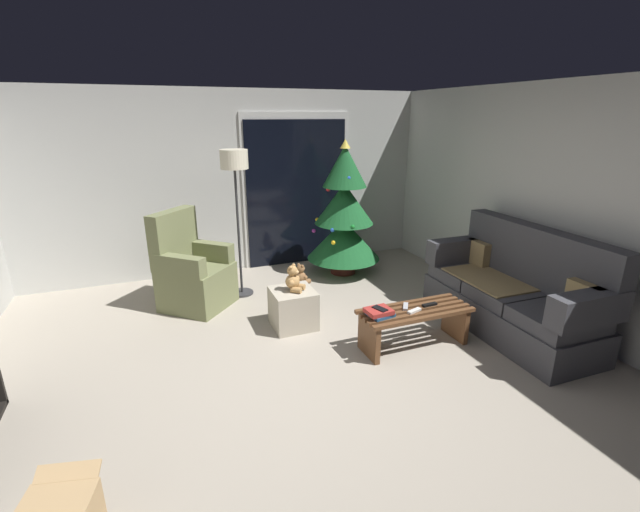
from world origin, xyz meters
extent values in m
plane|color=#9E9384|center=(0.00, 0.00, 0.00)|extent=(7.00, 7.00, 0.00)
cube|color=beige|center=(0.00, 3.06, 1.25)|extent=(5.72, 0.12, 2.50)
cube|color=beige|center=(2.86, 0.00, 1.25)|extent=(0.12, 6.00, 2.50)
cube|color=silver|center=(0.93, 2.99, 1.10)|extent=(1.60, 0.02, 2.20)
cube|color=black|center=(0.93, 2.97, 1.05)|extent=(1.50, 0.02, 2.10)
cube|color=#3D3D42|center=(2.25, 0.08, 0.17)|extent=(0.80, 1.92, 0.34)
cube|color=#3D3D42|center=(2.22, -0.54, 0.41)|extent=(0.69, 0.62, 0.14)
cube|color=#3D3D42|center=(2.23, 0.08, 0.41)|extent=(0.69, 0.62, 0.14)
cube|color=#3D3D42|center=(2.24, 0.70, 0.41)|extent=(0.69, 0.62, 0.14)
cube|color=#3D3D42|center=(2.55, 0.08, 0.78)|extent=(0.24, 1.90, 0.60)
cube|color=#3D3D42|center=(2.23, -0.79, 0.62)|extent=(0.76, 0.22, 0.28)
cube|color=#3D3D42|center=(2.27, 0.95, 0.62)|extent=(0.76, 0.22, 0.28)
cube|color=#997F51|center=(2.22, 0.33, 0.49)|extent=(0.62, 0.91, 0.02)
cube|color=#997F51|center=(2.39, -0.62, 0.62)|extent=(0.13, 0.32, 0.28)
cube|color=#997F51|center=(2.43, 0.78, 0.62)|extent=(0.13, 0.32, 0.28)
cube|color=brown|center=(1.16, -0.03, 0.38)|extent=(1.10, 0.05, 0.04)
cube|color=brown|center=(1.16, 0.06, 0.38)|extent=(1.10, 0.05, 0.04)
cube|color=brown|center=(1.16, 0.14, 0.38)|extent=(1.10, 0.05, 0.04)
cube|color=brown|center=(1.16, 0.23, 0.38)|extent=(1.10, 0.05, 0.04)
cube|color=brown|center=(1.16, 0.32, 0.38)|extent=(1.10, 0.05, 0.04)
cube|color=brown|center=(0.67, 0.14, 0.18)|extent=(0.05, 0.36, 0.36)
cube|color=brown|center=(1.65, 0.14, 0.18)|extent=(0.05, 0.36, 0.36)
cube|color=black|center=(1.33, 0.16, 0.41)|extent=(0.16, 0.05, 0.02)
cube|color=silver|center=(1.11, 0.09, 0.41)|extent=(0.16, 0.09, 0.02)
cube|color=#ADADB2|center=(1.09, 0.20, 0.41)|extent=(0.12, 0.15, 0.02)
cube|color=#285684|center=(0.78, 0.14, 0.41)|extent=(0.24, 0.22, 0.03)
cube|color=#A32D28|center=(0.76, 0.14, 0.45)|extent=(0.24, 0.20, 0.04)
cube|color=black|center=(0.77, 0.13, 0.47)|extent=(0.11, 0.16, 0.01)
cylinder|color=#4C1E19|center=(1.38, 2.29, 0.05)|extent=(0.36, 0.36, 0.10)
cylinder|color=brown|center=(1.38, 2.29, 0.16)|extent=(0.08, 0.08, 0.12)
cone|color=#195628|center=(1.38, 2.29, 0.50)|extent=(1.02, 1.02, 0.56)
cone|color=#195628|center=(1.38, 2.29, 1.00)|extent=(0.81, 0.81, 0.56)
cone|color=#195628|center=(1.38, 2.29, 1.51)|extent=(0.60, 0.60, 0.56)
sphere|color=#B233A5|center=(1.00, 2.47, 0.61)|extent=(0.06, 0.06, 0.06)
sphere|color=gold|center=(1.06, 2.48, 0.76)|extent=(0.06, 0.06, 0.06)
sphere|color=blue|center=(1.35, 2.09, 1.38)|extent=(0.06, 0.06, 0.06)
sphere|color=#1E8C33|center=(1.76, 2.46, 0.63)|extent=(0.06, 0.06, 0.06)
sphere|color=blue|center=(1.10, 2.02, 0.72)|extent=(0.06, 0.06, 0.06)
sphere|color=white|center=(1.45, 2.50, 1.28)|extent=(0.06, 0.06, 0.06)
sphere|color=#1E8C33|center=(1.34, 1.92, 0.77)|extent=(0.06, 0.06, 0.06)
sphere|color=red|center=(1.14, 2.27, 1.21)|extent=(0.06, 0.06, 0.06)
sphere|color=blue|center=(1.21, 2.46, 1.22)|extent=(0.06, 0.06, 0.06)
sphere|color=#B233A5|center=(1.55, 2.16, 1.33)|extent=(0.06, 0.06, 0.06)
sphere|color=blue|center=(1.70, 2.50, 0.75)|extent=(0.06, 0.06, 0.06)
sphere|color=gold|center=(1.09, 1.97, 0.56)|extent=(0.06, 0.06, 0.06)
sphere|color=red|center=(1.40, 2.65, 0.80)|extent=(0.06, 0.06, 0.06)
sphere|color=white|center=(1.79, 2.40, 0.60)|extent=(0.06, 0.06, 0.06)
cone|color=#EAD14C|center=(1.38, 2.29, 1.80)|extent=(0.14, 0.14, 0.12)
cube|color=olive|center=(-0.68, 1.87, 0.16)|extent=(0.96, 0.96, 0.31)
cube|color=olive|center=(-0.68, 1.87, 0.40)|extent=(0.96, 0.96, 0.18)
cube|color=olive|center=(-0.88, 2.05, 0.81)|extent=(0.58, 0.61, 0.64)
cube|color=olive|center=(-0.48, 2.06, 0.60)|extent=(0.52, 0.49, 0.22)
cube|color=olive|center=(-0.86, 1.65, 0.60)|extent=(0.52, 0.49, 0.22)
cylinder|color=#2D2D30|center=(-0.13, 2.05, 0.01)|extent=(0.28, 0.28, 0.02)
cylinder|color=#2D2D30|center=(-0.13, 2.05, 0.80)|extent=(0.03, 0.03, 1.55)
cylinder|color=beige|center=(-0.13, 2.05, 1.67)|extent=(0.32, 0.32, 0.22)
cube|color=#B2A893|center=(0.20, 0.97, 0.21)|extent=(0.44, 0.44, 0.41)
cylinder|color=tan|center=(0.28, 0.97, 0.44)|extent=(0.13, 0.12, 0.06)
cylinder|color=tan|center=(0.21, 0.90, 0.44)|extent=(0.13, 0.12, 0.06)
sphere|color=tan|center=(0.20, 0.97, 0.51)|extent=(0.15, 0.15, 0.15)
sphere|color=tan|center=(0.20, 0.97, 0.63)|extent=(0.11, 0.11, 0.11)
sphere|color=tan|center=(0.24, 0.94, 0.62)|extent=(0.04, 0.04, 0.04)
sphere|color=tan|center=(0.22, 1.00, 0.68)|extent=(0.04, 0.04, 0.04)
sphere|color=tan|center=(0.18, 0.94, 0.68)|extent=(0.04, 0.04, 0.04)
sphere|color=tan|center=(0.26, 1.01, 0.52)|extent=(0.06, 0.06, 0.06)
sphere|color=tan|center=(0.17, 0.91, 0.52)|extent=(0.06, 0.06, 0.06)
cylinder|color=brown|center=(0.70, 2.15, 0.03)|extent=(0.13, 0.10, 0.06)
cylinder|color=brown|center=(0.74, 2.06, 0.03)|extent=(0.13, 0.10, 0.06)
sphere|color=brown|center=(0.67, 2.08, 0.10)|extent=(0.15, 0.15, 0.15)
sphere|color=brown|center=(0.67, 2.08, 0.22)|extent=(0.11, 0.11, 0.11)
sphere|color=#A37A51|center=(0.71, 2.10, 0.21)|extent=(0.04, 0.04, 0.04)
sphere|color=brown|center=(0.65, 2.11, 0.27)|extent=(0.04, 0.04, 0.04)
sphere|color=brown|center=(0.68, 2.04, 0.27)|extent=(0.04, 0.04, 0.04)
sphere|color=brown|center=(0.66, 2.15, 0.11)|extent=(0.06, 0.06, 0.06)
sphere|color=brown|center=(0.71, 2.02, 0.11)|extent=(0.06, 0.06, 0.06)
cube|color=tan|center=(-1.66, -0.76, 0.30)|extent=(0.35, 0.17, 0.06)
camera|label=1|loc=(-1.06, -3.02, 2.16)|focal=24.22mm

